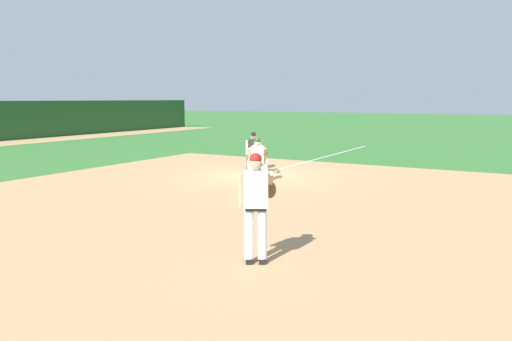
% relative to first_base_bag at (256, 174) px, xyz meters
% --- Properties ---
extents(ground_plane, '(160.00, 160.00, 0.00)m').
position_rel_first_base_bag_xyz_m(ground_plane, '(0.00, 0.00, -0.04)').
color(ground_plane, '#336B2D').
extents(infield_dirt_patch, '(18.00, 18.00, 0.01)m').
position_rel_first_base_bag_xyz_m(infield_dirt_patch, '(-4.20, -2.38, -0.04)').
color(infield_dirt_patch, tan).
rests_on(infield_dirt_patch, ground).
extents(foul_line_stripe, '(12.82, 0.10, 0.00)m').
position_rel_first_base_bag_xyz_m(foul_line_stripe, '(6.41, 0.00, -0.04)').
color(foul_line_stripe, white).
rests_on(foul_line_stripe, ground).
extents(first_base_bag, '(0.38, 0.38, 0.09)m').
position_rel_first_base_bag_xyz_m(first_base_bag, '(0.00, 0.00, 0.00)').
color(first_base_bag, white).
rests_on(first_base_bag, ground).
extents(baseball, '(0.07, 0.07, 0.07)m').
position_rel_first_base_bag_xyz_m(baseball, '(-4.09, -2.42, -0.01)').
color(baseball, white).
rests_on(baseball, ground).
extents(pitcher, '(0.84, 0.58, 1.86)m').
position_rel_first_base_bag_xyz_m(pitcher, '(-8.35, -4.75, 1.01)').
color(pitcher, black).
rests_on(pitcher, ground).
extents(first_baseman, '(0.82, 1.02, 1.34)m').
position_rel_first_base_bag_xyz_m(first_baseman, '(0.43, 0.16, 0.69)').
color(first_baseman, black).
rests_on(first_baseman, ground).
extents(baserunner, '(0.63, 0.68, 1.46)m').
position_rel_first_base_bag_xyz_m(baserunner, '(-1.23, -0.73, 0.75)').
color(baserunner, black).
rests_on(baserunner, ground).
extents(umpire, '(0.62, 0.68, 1.46)m').
position_rel_first_base_bag_xyz_m(umpire, '(1.34, 0.90, 0.75)').
color(umpire, black).
rests_on(umpire, ground).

